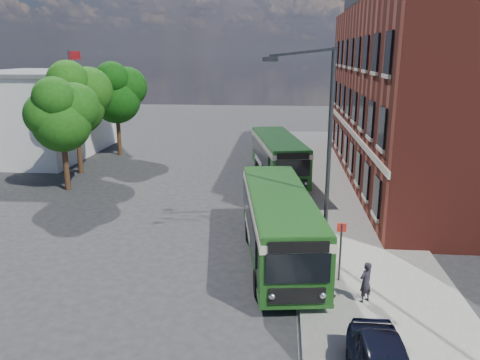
# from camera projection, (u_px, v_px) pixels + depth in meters

# --- Properties ---
(ground) EXTENTS (120.00, 120.00, 0.00)m
(ground) POSITION_uv_depth(u_px,v_px,m) (213.00, 238.00, 22.95)
(ground) COLOR #28282A
(ground) RESTS_ON ground
(pavement) EXTENTS (6.00, 48.00, 0.15)m
(pavement) POSITION_uv_depth(u_px,v_px,m) (339.00, 193.00, 30.01)
(pavement) COLOR gray
(pavement) RESTS_ON ground
(kerb_line) EXTENTS (0.12, 48.00, 0.01)m
(kerb_line) POSITION_uv_depth(u_px,v_px,m) (292.00, 193.00, 30.29)
(kerb_line) COLOR beige
(kerb_line) RESTS_ON ground
(brick_office) EXTENTS (12.10, 26.00, 14.20)m
(brick_office) POSITION_uv_depth(u_px,v_px,m) (444.00, 81.00, 31.43)
(brick_office) COLOR maroon
(brick_office) RESTS_ON ground
(white_building) EXTENTS (9.40, 13.40, 7.30)m
(white_building) POSITION_uv_depth(u_px,v_px,m) (39.00, 113.00, 40.86)
(white_building) COLOR white
(white_building) RESTS_ON ground
(flagpole) EXTENTS (0.95, 0.10, 9.00)m
(flagpole) POSITION_uv_depth(u_px,v_px,m) (74.00, 106.00, 35.23)
(flagpole) COLOR #323437
(flagpole) RESTS_ON ground
(street_lamp) EXTENTS (2.96, 2.38, 9.00)m
(street_lamp) POSITION_uv_depth(u_px,v_px,m) (320.00, 153.00, 19.35)
(street_lamp) COLOR #323437
(street_lamp) RESTS_ON ground
(bus_stop_sign) EXTENTS (0.35, 0.08, 2.52)m
(bus_stop_sign) POSITION_uv_depth(u_px,v_px,m) (341.00, 248.00, 18.03)
(bus_stop_sign) COLOR #323437
(bus_stop_sign) RESTS_ON ground
(bus_front) EXTENTS (3.89, 10.31, 3.02)m
(bus_front) POSITION_uv_depth(u_px,v_px,m) (279.00, 220.00, 20.16)
(bus_front) COLOR #1D4D18
(bus_front) RESTS_ON ground
(bus_rear) EXTENTS (4.41, 10.24, 3.02)m
(bus_rear) POSITION_uv_depth(u_px,v_px,m) (278.00, 153.00, 33.42)
(bus_rear) COLOR #1D611D
(bus_rear) RESTS_ON ground
(pedestrian_a) EXTENTS (0.66, 0.63, 1.52)m
(pedestrian_a) POSITION_uv_depth(u_px,v_px,m) (366.00, 282.00, 16.61)
(pedestrian_a) COLOR #232028
(pedestrian_a) RESTS_ON pavement
(pedestrian_b) EXTENTS (0.94, 0.81, 1.65)m
(pedestrian_b) POSITION_uv_depth(u_px,v_px,m) (326.00, 275.00, 16.98)
(pedestrian_b) COLOR black
(pedestrian_b) RESTS_ON pavement
(tree_left) EXTENTS (4.39, 4.17, 7.41)m
(tree_left) POSITION_uv_depth(u_px,v_px,m) (61.00, 114.00, 29.69)
(tree_left) COLOR #342013
(tree_left) RESTS_ON ground
(tree_mid) EXTENTS (4.93, 4.69, 8.32)m
(tree_mid) POSITION_uv_depth(u_px,v_px,m) (75.00, 98.00, 33.78)
(tree_mid) COLOR #342013
(tree_mid) RESTS_ON ground
(tree_right) EXTENTS (4.82, 4.58, 8.13)m
(tree_right) POSITION_uv_depth(u_px,v_px,m) (116.00, 92.00, 40.06)
(tree_right) COLOR #342013
(tree_right) RESTS_ON ground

